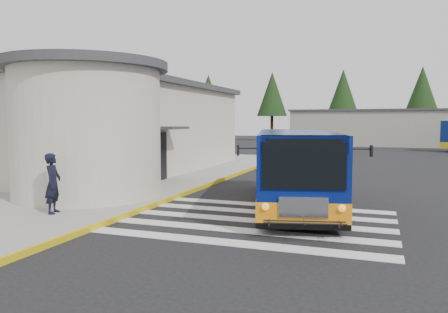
% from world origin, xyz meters
% --- Properties ---
extents(ground, '(140.00, 140.00, 0.00)m').
position_xyz_m(ground, '(0.00, 0.00, 0.00)').
color(ground, black).
rests_on(ground, ground).
extents(sidewalk, '(10.00, 34.00, 0.15)m').
position_xyz_m(sidewalk, '(-9.00, 4.00, 0.07)').
color(sidewalk, gray).
rests_on(sidewalk, ground).
extents(curb_strip, '(0.12, 34.00, 0.16)m').
position_xyz_m(curb_strip, '(-4.05, 4.00, 0.08)').
color(curb_strip, gold).
rests_on(curb_strip, ground).
extents(station_building, '(12.70, 18.70, 4.80)m').
position_xyz_m(station_building, '(-10.84, 6.91, 2.57)').
color(station_building, '#BCB39F').
rests_on(station_building, ground).
extents(crosswalk, '(8.00, 5.35, 0.01)m').
position_xyz_m(crosswalk, '(-0.50, -0.80, 0.01)').
color(crosswalk, silver).
rests_on(crosswalk, ground).
extents(depot_building, '(26.40, 8.40, 4.20)m').
position_xyz_m(depot_building, '(6.00, 42.00, 2.11)').
color(depot_building, gray).
rests_on(depot_building, ground).
extents(tree_line, '(58.40, 4.40, 10.00)m').
position_xyz_m(tree_line, '(6.29, 50.00, 6.77)').
color(tree_line, black).
rests_on(tree_line, ground).
extents(transit_bus, '(4.63, 9.15, 2.51)m').
position_xyz_m(transit_bus, '(0.29, 1.70, 1.20)').
color(transit_bus, navy).
rests_on(transit_bus, ground).
extents(pedestrian_a, '(0.61, 0.75, 1.77)m').
position_xyz_m(pedestrian_a, '(-6.03, -2.47, 1.04)').
color(pedestrian_a, black).
rests_on(pedestrian_a, sidewalk).
extents(pedestrian_b, '(0.70, 0.88, 1.75)m').
position_xyz_m(pedestrian_b, '(-4.88, -0.14, 1.02)').
color(pedestrian_b, black).
rests_on(pedestrian_b, sidewalk).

